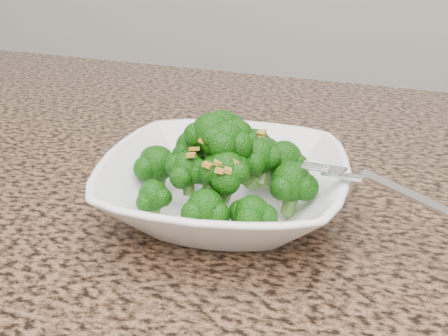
% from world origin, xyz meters
% --- Properties ---
extents(granite_counter, '(1.64, 1.04, 0.03)m').
position_xyz_m(granite_counter, '(0.00, 0.30, 0.89)').
color(granite_counter, brown).
rests_on(granite_counter, cabinet).
extents(bowl, '(0.27, 0.27, 0.06)m').
position_xyz_m(bowl, '(0.07, 0.30, 0.93)').
color(bowl, white).
rests_on(bowl, granite_counter).
extents(broccoli_pile, '(0.21, 0.21, 0.07)m').
position_xyz_m(broccoli_pile, '(0.07, 0.30, 0.99)').
color(broccoli_pile, '#135109').
rests_on(broccoli_pile, bowl).
extents(garlic_topping, '(0.12, 0.12, 0.01)m').
position_xyz_m(garlic_topping, '(0.07, 0.30, 1.03)').
color(garlic_topping, '#B88E2C').
rests_on(garlic_topping, broccoli_pile).
extents(fork, '(0.17, 0.07, 0.01)m').
position_xyz_m(fork, '(0.20, 0.30, 0.96)').
color(fork, silver).
rests_on(fork, bowl).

